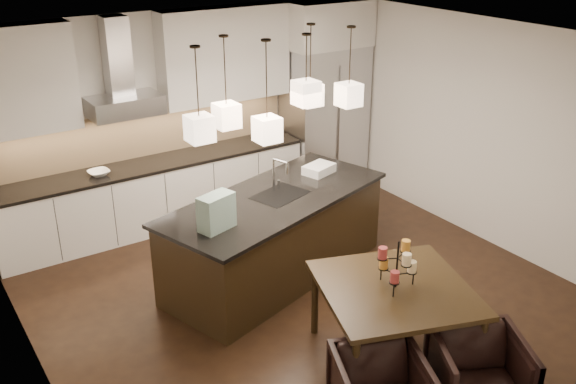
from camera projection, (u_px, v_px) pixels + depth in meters
floor at (298, 292)px, 7.24m from camera, size 5.50×5.50×0.02m
ceiling at (300, 40)px, 6.12m from camera, size 5.50×5.50×0.02m
wall_back at (185, 113)px, 8.79m from camera, size 5.50×0.02×2.80m
wall_front at (517, 298)px, 4.57m from camera, size 5.50×0.02×2.80m
wall_left at (23, 246)px, 5.28m from camera, size 0.02×5.50×2.80m
wall_right at (479, 131)px, 8.08m from camera, size 0.02×5.50×2.80m
refrigerator at (324, 118)px, 9.69m from camera, size 1.20×0.72×2.15m
fridge_panel at (326, 24)px, 9.13m from camera, size 1.26×0.72×0.65m
lower_cabinets at (157, 196)px, 8.60m from camera, size 4.21×0.62×0.88m
countertop at (155, 164)px, 8.42m from camera, size 4.21×0.66×0.04m
backsplash at (144, 133)px, 8.51m from camera, size 4.21×0.02×0.63m
upper_cab_left at (18, 81)px, 7.27m from camera, size 1.25×0.35×1.25m
upper_cab_right at (225, 55)px, 8.61m from camera, size 1.85×0.35×1.25m
hood_canopy at (125, 106)px, 7.98m from camera, size 0.90×0.52×0.24m
hood_chimney at (117, 56)px, 7.82m from camera, size 0.30×0.28×0.96m
fruit_bowl at (99, 173)px, 7.98m from camera, size 0.28×0.28×0.06m
island_body at (275, 238)px, 7.40m from camera, size 2.92×1.83×0.96m
island_top at (275, 198)px, 7.20m from camera, size 3.03×1.93×0.04m
faucet at (274, 174)px, 7.25m from camera, size 0.18×0.28×0.41m
tote_bag at (216, 212)px, 6.38m from camera, size 0.41×0.29×0.37m
food_container at (319, 169)px, 7.82m from camera, size 0.43×0.36×0.11m
dining_table at (393, 323)px, 5.99m from camera, size 1.69×1.69×0.80m
candelabra at (397, 264)px, 5.74m from camera, size 0.49×0.49×0.47m
candle_a at (412, 267)px, 5.79m from camera, size 0.10×0.10×0.11m
candle_b at (384, 263)px, 5.86m from camera, size 0.10×0.10×0.11m
candle_c at (395, 277)px, 5.63m from camera, size 0.10×0.10×0.11m
candle_d at (406, 246)px, 5.80m from camera, size 0.10×0.10×0.11m
candle_e at (383, 253)px, 5.68m from camera, size 0.10×0.10×0.11m
candle_f at (407, 259)px, 5.57m from camera, size 0.10×0.10×0.11m
armchair_right at (479, 374)px, 5.41m from camera, size 1.02×1.03×0.70m
pendant_a at (200, 128)px, 6.23m from camera, size 0.24×0.24×0.26m
pendant_b at (227, 116)px, 6.75m from camera, size 0.24×0.24×0.26m
pendant_c at (306, 93)px, 6.76m from camera, size 0.24×0.24×0.26m
pendant_d at (310, 95)px, 7.43m from camera, size 0.24×0.24×0.26m
pendant_e at (349, 95)px, 7.24m from camera, size 0.24×0.24×0.26m
pendant_f at (267, 129)px, 6.57m from camera, size 0.24×0.24×0.26m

